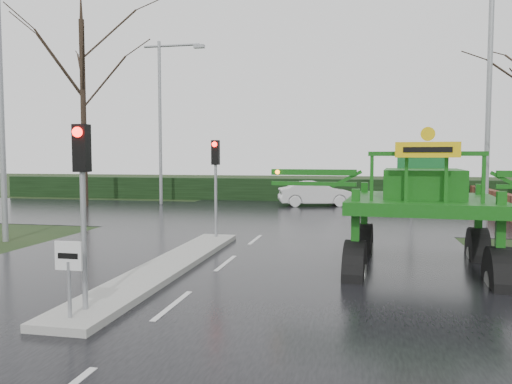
% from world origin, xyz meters
% --- Properties ---
extents(ground, '(140.00, 140.00, 0.00)m').
position_xyz_m(ground, '(0.00, 0.00, 0.00)').
color(ground, black).
rests_on(ground, ground).
extents(road_main, '(14.00, 80.00, 0.02)m').
position_xyz_m(road_main, '(0.00, 10.00, 0.00)').
color(road_main, black).
rests_on(road_main, ground).
extents(road_cross, '(80.00, 12.00, 0.02)m').
position_xyz_m(road_cross, '(0.00, 16.00, 0.01)').
color(road_cross, black).
rests_on(road_cross, ground).
extents(median_island, '(1.20, 10.00, 0.16)m').
position_xyz_m(median_island, '(-1.30, 3.00, 0.09)').
color(median_island, gray).
rests_on(median_island, ground).
extents(hedge_row, '(44.00, 0.90, 1.50)m').
position_xyz_m(hedge_row, '(0.00, 24.00, 0.75)').
color(hedge_row, black).
rests_on(hedge_row, ground).
extents(brick_wall, '(0.40, 20.00, 1.20)m').
position_xyz_m(brick_wall, '(10.50, 16.00, 0.60)').
color(brick_wall, '#592D1E').
rests_on(brick_wall, ground).
extents(keep_left_sign, '(0.50, 0.07, 1.35)m').
position_xyz_m(keep_left_sign, '(-1.30, -1.50, 1.06)').
color(keep_left_sign, gray).
rests_on(keep_left_sign, ground).
extents(traffic_signal_near, '(0.26, 0.33, 3.52)m').
position_xyz_m(traffic_signal_near, '(-1.30, -1.01, 2.59)').
color(traffic_signal_near, gray).
rests_on(traffic_signal_near, ground).
extents(traffic_signal_mid, '(0.26, 0.33, 3.52)m').
position_xyz_m(traffic_signal_mid, '(-1.30, 7.49, 2.59)').
color(traffic_signal_mid, gray).
rests_on(traffic_signal_mid, ground).
extents(traffic_signal_far, '(0.26, 0.33, 3.52)m').
position_xyz_m(traffic_signal_far, '(6.50, 20.01, 2.59)').
color(traffic_signal_far, gray).
rests_on(traffic_signal_far, ground).
extents(street_light_left_near, '(3.85, 0.30, 10.00)m').
position_xyz_m(street_light_left_near, '(-8.19, 6.00, 5.99)').
color(street_light_left_near, gray).
rests_on(street_light_left_near, ground).
extents(street_light_right, '(3.85, 0.30, 10.00)m').
position_xyz_m(street_light_right, '(8.19, 12.00, 5.99)').
color(street_light_right, gray).
rests_on(street_light_right, ground).
extents(street_light_left_far, '(3.85, 0.30, 10.00)m').
position_xyz_m(street_light_left_far, '(-8.19, 20.00, 5.99)').
color(street_light_left_far, gray).
rests_on(street_light_left_far, ground).
extents(tree_left_far, '(7.70, 7.70, 13.26)m').
position_xyz_m(tree_left_far, '(-12.50, 18.00, 7.15)').
color(tree_left_far, black).
rests_on(tree_left_far, ground).
extents(crop_sprayer, '(8.11, 5.32, 4.54)m').
position_xyz_m(crop_sprayer, '(3.52, 3.47, 2.15)').
color(crop_sprayer, black).
rests_on(crop_sprayer, ground).
extents(white_sedan, '(4.74, 2.66, 1.48)m').
position_xyz_m(white_sedan, '(1.06, 20.82, 0.00)').
color(white_sedan, silver).
rests_on(white_sedan, ground).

